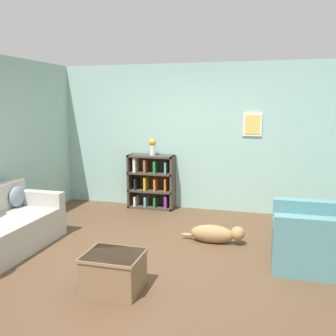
{
  "coord_description": "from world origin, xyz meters",
  "views": [
    {
      "loc": [
        1.3,
        -4.35,
        1.9
      ],
      "look_at": [
        0.0,
        0.4,
        1.05
      ],
      "focal_mm": 40.0,
      "sensor_mm": 36.0,
      "label": 1
    }
  ],
  "objects_px": {
    "bookshelf": "(152,182)",
    "vase": "(152,146)",
    "recliner_chair": "(322,237)",
    "coffee_table": "(114,271)",
    "dog": "(216,234)"
  },
  "relations": [
    {
      "from": "bookshelf",
      "to": "vase",
      "type": "bearing_deg",
      "value": -35.47
    },
    {
      "from": "recliner_chair",
      "to": "coffee_table",
      "type": "height_order",
      "value": "recliner_chair"
    },
    {
      "from": "dog",
      "to": "coffee_table",
      "type": "bearing_deg",
      "value": -117.27
    },
    {
      "from": "bookshelf",
      "to": "dog",
      "type": "bearing_deg",
      "value": -46.38
    },
    {
      "from": "bookshelf",
      "to": "coffee_table",
      "type": "xyz_separation_m",
      "value": [
        0.58,
        -3.08,
        -0.27
      ]
    },
    {
      "from": "recliner_chair",
      "to": "coffee_table",
      "type": "relative_size",
      "value": 1.72
    },
    {
      "from": "coffee_table",
      "to": "recliner_chair",
      "type": "bearing_deg",
      "value": 29.46
    },
    {
      "from": "coffee_table",
      "to": "vase",
      "type": "bearing_deg",
      "value": 100.24
    },
    {
      "from": "coffee_table",
      "to": "bookshelf",
      "type": "bearing_deg",
      "value": 100.68
    },
    {
      "from": "coffee_table",
      "to": "vase",
      "type": "distance_m",
      "value": 3.24
    },
    {
      "from": "vase",
      "to": "dog",
      "type": "bearing_deg",
      "value": -46.57
    },
    {
      "from": "bookshelf",
      "to": "dog",
      "type": "distance_m",
      "value": 2.07
    },
    {
      "from": "coffee_table",
      "to": "dog",
      "type": "distance_m",
      "value": 1.8
    },
    {
      "from": "bookshelf",
      "to": "dog",
      "type": "relative_size",
      "value": 1.1
    },
    {
      "from": "recliner_chair",
      "to": "coffee_table",
      "type": "distance_m",
      "value": 2.45
    }
  ]
}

